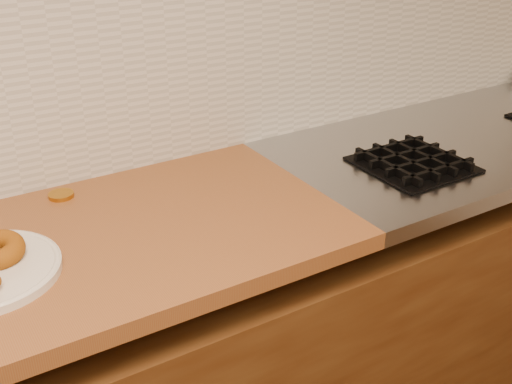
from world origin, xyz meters
The scene contains 4 objects.
stovetop centered at (1.15, 1.69, 0.88)m, with size 1.30×0.62×0.04m, color #9EA0A5.
backsplash centered at (0.00, 1.99, 1.20)m, with size 3.60×0.02×0.60m, color beige.
burner_grates centered at (1.13, 1.61, 0.91)m, with size 0.91×0.26×0.03m.
brass_jar_lid centered at (-0.04, 1.91, 0.91)m, with size 0.06×0.06×0.01m, color #B67E20.
Camera 1 is at (-0.36, 0.52, 1.58)m, focal length 45.00 mm.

